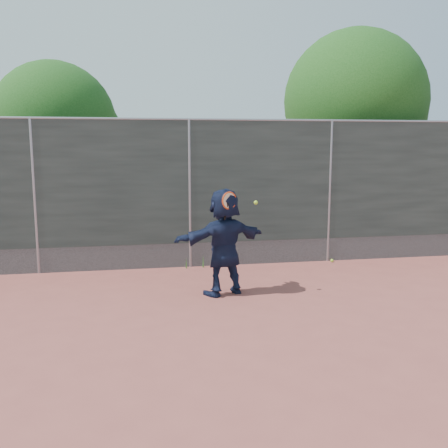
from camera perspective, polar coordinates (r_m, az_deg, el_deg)
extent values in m
plane|color=#9E4C42|center=(7.10, -0.65, -11.63)|extent=(80.00, 80.00, 0.00)
imported|color=#151D39|center=(8.34, 0.00, -2.03)|extent=(1.75, 1.06, 1.80)
sphere|color=#A7D42F|center=(11.02, 12.24, -4.10)|extent=(0.07, 0.07, 0.07)
cube|color=#38423D|center=(10.14, -3.96, 4.78)|extent=(20.00, 0.04, 2.50)
cube|color=slate|center=(10.36, -3.87, -3.52)|extent=(20.00, 0.03, 0.50)
cylinder|color=gray|center=(10.12, -4.04, 11.85)|extent=(20.00, 0.05, 0.05)
cylinder|color=gray|center=(10.28, -20.83, 2.86)|extent=(0.06, 0.06, 3.00)
cylinder|color=gray|center=(10.16, -3.94, 3.37)|extent=(0.06, 0.06, 3.00)
cylinder|color=gray|center=(10.90, 11.97, 3.59)|extent=(0.06, 0.06, 3.00)
torus|color=#DA4414|center=(8.05, 0.60, 2.70)|extent=(0.27, 0.16, 0.29)
cylinder|color=beige|center=(8.05, 0.60, 2.70)|extent=(0.22, 0.12, 0.25)
cylinder|color=black|center=(8.08, 0.23, 1.30)|extent=(0.09, 0.13, 0.33)
sphere|color=#A7D42F|center=(8.22, 3.65, 2.46)|extent=(0.07, 0.07, 0.07)
cylinder|color=#382314|center=(13.52, 14.34, 3.69)|extent=(0.28, 0.28, 2.60)
sphere|color=#23561C|center=(13.51, 14.73, 13.40)|extent=(3.60, 3.60, 3.60)
sphere|color=#23561C|center=(13.98, 17.06, 11.67)|extent=(2.52, 2.52, 2.52)
cylinder|color=#382314|center=(13.26, -18.39, 2.54)|extent=(0.28, 0.28, 2.20)
sphere|color=#23561C|center=(13.20, -18.82, 10.87)|extent=(3.00, 3.00, 3.00)
sphere|color=#23561C|center=(13.31, -16.04, 9.69)|extent=(2.10, 2.10, 2.10)
cone|color=#387226|center=(10.30, -2.40, -4.27)|extent=(0.03, 0.03, 0.26)
cone|color=#387226|center=(10.36, -0.77, -4.07)|extent=(0.03, 0.03, 0.30)
cone|color=#387226|center=(10.25, -4.33, -4.48)|extent=(0.03, 0.03, 0.22)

